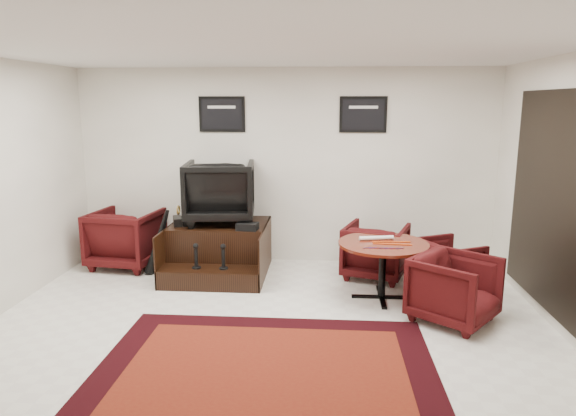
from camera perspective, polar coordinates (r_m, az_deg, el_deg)
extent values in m
plane|color=white|center=(5.42, -2.48, -13.67)|extent=(6.00, 6.00, 0.00)
cube|color=white|center=(7.44, -0.34, 4.59)|extent=(6.00, 0.02, 2.80)
cube|color=white|center=(2.60, -9.22, -9.15)|extent=(6.00, 0.02, 2.80)
cube|color=white|center=(4.92, -2.78, 17.29)|extent=(6.00, 5.00, 0.02)
cube|color=black|center=(6.13, 27.01, 0.84)|extent=(0.05, 1.90, 2.30)
cube|color=black|center=(6.13, 26.93, 0.84)|extent=(0.02, 1.72, 2.12)
cube|color=black|center=(6.13, 26.97, 0.84)|extent=(0.03, 0.05, 2.12)
cube|color=black|center=(7.49, -7.35, 10.30)|extent=(0.66, 0.03, 0.50)
cube|color=black|center=(7.47, -7.38, 10.29)|extent=(0.58, 0.01, 0.42)
cube|color=silver|center=(7.47, -7.40, 11.06)|extent=(0.40, 0.00, 0.04)
cube|color=black|center=(7.36, 8.35, 10.25)|extent=(0.66, 0.03, 0.50)
cube|color=black|center=(7.34, 8.36, 10.24)|extent=(0.58, 0.01, 0.42)
cube|color=silver|center=(7.34, 8.38, 11.02)|extent=(0.40, 0.00, 0.04)
cube|color=black|center=(4.73, -2.53, -17.64)|extent=(3.01, 2.26, 0.01)
cube|color=#60160D|center=(4.72, -2.53, -17.58)|extent=(2.47, 1.72, 0.01)
cube|color=black|center=(7.25, -7.49, -4.26)|extent=(1.31, 0.97, 0.68)
cube|color=black|center=(6.68, -8.63, -7.66)|extent=(1.31, 0.39, 0.24)
cube|color=black|center=(7.23, -12.90, -4.51)|extent=(0.02, 1.36, 0.68)
cube|color=black|center=(6.96, -2.53, -4.84)|extent=(0.02, 1.36, 0.68)
cylinder|color=black|center=(6.68, -10.14, -6.53)|extent=(0.11, 0.11, 0.02)
cylinder|color=black|center=(6.64, -10.18, -5.46)|extent=(0.04, 0.04, 0.24)
sphere|color=black|center=(6.59, -10.23, -4.17)|extent=(0.07, 0.07, 0.07)
cylinder|color=black|center=(6.60, -7.17, -6.65)|extent=(0.11, 0.11, 0.02)
cylinder|color=black|center=(6.56, -7.20, -5.57)|extent=(0.04, 0.04, 0.24)
sphere|color=black|center=(6.52, -7.23, -4.27)|extent=(0.07, 0.07, 0.07)
imported|color=black|center=(7.12, -7.59, 2.16)|extent=(1.01, 0.96, 0.95)
cube|color=black|center=(7.13, -12.18, -1.42)|extent=(0.20, 0.31, 0.11)
cube|color=black|center=(7.13, -11.22, -1.37)|extent=(0.20, 0.31, 0.11)
cube|color=black|center=(6.71, -4.54, -2.06)|extent=(0.29, 0.22, 0.09)
imported|color=black|center=(7.70, -17.56, -2.90)|extent=(0.98, 0.94, 0.91)
cylinder|color=#421009|center=(6.17, 10.54, -3.95)|extent=(1.06, 1.06, 0.03)
cylinder|color=black|center=(6.26, 10.43, -6.83)|extent=(0.09, 0.09, 0.63)
cube|color=black|center=(6.38, 10.32, -9.70)|extent=(0.71, 0.06, 0.03)
cube|color=black|center=(6.38, 10.32, -9.70)|extent=(0.06, 0.71, 0.03)
imported|color=black|center=(6.99, 9.72, -4.41)|extent=(0.97, 0.94, 0.80)
imported|color=black|center=(6.71, 17.20, -5.85)|extent=(0.89, 0.91, 0.72)
imported|color=black|center=(5.80, 18.05, -8.23)|extent=(1.05, 1.06, 0.80)
cylinder|color=white|center=(6.26, 9.79, -3.30)|extent=(0.42, 0.14, 0.05)
cylinder|color=#E24A0C|center=(6.10, 11.52, -3.94)|extent=(0.45, 0.05, 0.01)
cylinder|color=#E24A0C|center=(6.20, 11.41, -3.69)|extent=(0.45, 0.04, 0.01)
cylinder|color=#4C1933|center=(5.91, 8.83, -4.38)|extent=(0.10, 0.04, 0.01)
cylinder|color=#4C1933|center=(5.91, 9.41, -4.38)|extent=(0.10, 0.04, 0.01)
cylinder|color=#4C1933|center=(5.92, 9.99, -4.39)|extent=(0.10, 0.04, 0.01)
cylinder|color=#4C1933|center=(5.93, 10.57, -4.39)|extent=(0.10, 0.04, 0.01)
cylinder|color=#4C1933|center=(5.93, 11.15, -4.39)|extent=(0.10, 0.04, 0.01)
cylinder|color=#4C1933|center=(5.94, 11.72, -4.40)|extent=(0.10, 0.04, 0.01)
cylinder|color=#4C1933|center=(5.95, 12.30, -4.40)|extent=(0.10, 0.04, 0.01)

